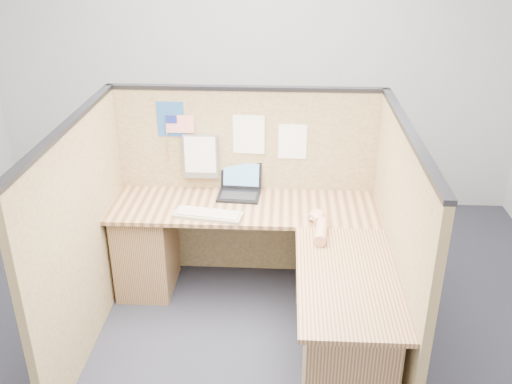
# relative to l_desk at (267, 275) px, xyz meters

# --- Properties ---
(floor) EXTENTS (5.00, 5.00, 0.00)m
(floor) POSITION_rel_l_desk_xyz_m (-0.18, -0.29, -0.39)
(floor) COLOR black
(floor) RESTS_ON ground
(wall_back) EXTENTS (5.00, 0.00, 5.00)m
(wall_back) POSITION_rel_l_desk_xyz_m (-0.18, 1.96, 1.01)
(wall_back) COLOR #A2A5A7
(wall_back) RESTS_ON floor
(cubicle_partitions) EXTENTS (2.06, 1.83, 1.53)m
(cubicle_partitions) POSITION_rel_l_desk_xyz_m (-0.18, 0.14, 0.38)
(cubicle_partitions) COLOR brown
(cubicle_partitions) RESTS_ON floor
(l_desk) EXTENTS (1.95, 1.75, 0.73)m
(l_desk) POSITION_rel_l_desk_xyz_m (0.00, 0.00, 0.00)
(l_desk) COLOR brown
(l_desk) RESTS_ON floor
(laptop) EXTENTS (0.32, 0.31, 0.23)m
(laptop) POSITION_rel_l_desk_xyz_m (-0.23, 0.60, 0.39)
(laptop) COLOR black
(laptop) RESTS_ON l_desk
(keyboard) EXTENTS (0.50, 0.24, 0.03)m
(keyboard) POSITION_rel_l_desk_xyz_m (-0.42, 0.21, 0.35)
(keyboard) COLOR gray
(keyboard) RESTS_ON l_desk
(mouse) EXTENTS (0.13, 0.09, 0.05)m
(mouse) POSITION_rel_l_desk_xyz_m (0.34, 0.19, 0.36)
(mouse) COLOR silver
(mouse) RESTS_ON l_desk
(hand_forearm) EXTENTS (0.12, 0.42, 0.09)m
(hand_forearm) POSITION_rel_l_desk_xyz_m (0.35, 0.04, 0.38)
(hand_forearm) COLOR tan
(hand_forearm) RESTS_ON l_desk
(blue_poster) EXTENTS (0.20, 0.01, 0.27)m
(blue_poster) POSITION_rel_l_desk_xyz_m (-0.74, 0.68, 0.89)
(blue_poster) COLOR #1F4F91
(blue_poster) RESTS_ON cubicle_partitions
(american_flag) EXTENTS (0.21, 0.01, 0.37)m
(american_flag) POSITION_rel_l_desk_xyz_m (-0.70, 0.67, 0.84)
(american_flag) COLOR olive
(american_flag) RESTS_ON cubicle_partitions
(file_holder) EXTENTS (0.26, 0.05, 0.34)m
(file_holder) POSITION_rel_l_desk_xyz_m (-0.53, 0.66, 0.61)
(file_holder) COLOR slate
(file_holder) RESTS_ON cubicle_partitions
(paper_left) EXTENTS (0.23, 0.02, 0.30)m
(paper_left) POSITION_rel_l_desk_xyz_m (-0.16, 0.68, 0.78)
(paper_left) COLOR white
(paper_left) RESTS_ON cubicle_partitions
(paper_right) EXTENTS (0.21, 0.01, 0.27)m
(paper_right) POSITION_rel_l_desk_xyz_m (0.16, 0.68, 0.73)
(paper_right) COLOR white
(paper_right) RESTS_ON cubicle_partitions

